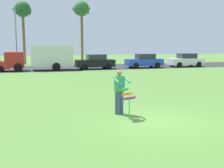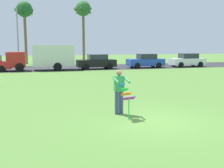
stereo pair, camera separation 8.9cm
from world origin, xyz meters
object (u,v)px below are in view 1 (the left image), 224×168
at_px(parked_car_black, 95,62).
at_px(palm_tree_right_near, 23,12).
at_px(kite_held, 127,95).
at_px(person_kite_flyer, 119,90).
at_px(palm_tree_centre_far, 82,11).
at_px(parked_truck_red_cab, 44,57).
at_px(parked_car_blue, 144,61).
at_px(parked_car_white, 186,60).
at_px(streetlight_pole, 16,34).

distance_m(parked_car_black, palm_tree_right_near, 14.13).
bearing_deg(kite_held, palm_tree_right_near, 97.35).
bearing_deg(person_kite_flyer, palm_tree_centre_far, 82.41).
bearing_deg(parked_truck_red_cab, kite_held, -84.66).
height_order(parked_car_black, palm_tree_centre_far, palm_tree_centre_far).
distance_m(parked_car_black, palm_tree_centre_far, 11.75).
height_order(parked_car_blue, palm_tree_right_near, palm_tree_right_near).
distance_m(parked_car_black, parked_car_white, 11.17).
bearing_deg(palm_tree_right_near, parked_car_white, -28.77).
bearing_deg(parked_car_blue, parked_truck_red_cab, -180.00).
relative_size(parked_car_white, palm_tree_right_near, 0.50).
height_order(parked_car_black, palm_tree_right_near, palm_tree_right_near).
relative_size(parked_car_black, parked_car_blue, 1.01).
bearing_deg(parked_car_black, palm_tree_centre_far, 87.87).
height_order(parked_car_white, palm_tree_right_near, palm_tree_right_near).
distance_m(parked_truck_red_cab, streetlight_pole, 8.42).
xyz_separation_m(palm_tree_right_near, streetlight_pole, (-0.86, -2.79, -2.96)).
height_order(parked_car_blue, streetlight_pole, streetlight_pole).
bearing_deg(palm_tree_centre_far, parked_truck_red_cab, -120.66).
xyz_separation_m(parked_car_white, streetlight_pole, (-19.54, 7.47, 3.22)).
bearing_deg(parked_car_white, kite_held, -125.64).
height_order(kite_held, parked_truck_red_cab, parked_truck_red_cab).
bearing_deg(person_kite_flyer, parked_car_blue, 64.67).
xyz_separation_m(parked_car_blue, palm_tree_centre_far, (-5.42, 9.80, 6.46)).
distance_m(kite_held, parked_truck_red_cab, 20.60).
bearing_deg(parked_truck_red_cab, palm_tree_right_near, 101.33).
bearing_deg(palm_tree_centre_far, parked_car_white, -42.22).
relative_size(kite_held, parked_car_white, 0.30).
height_order(parked_truck_red_cab, streetlight_pole, streetlight_pole).
distance_m(person_kite_flyer, parked_car_blue, 21.88).
bearing_deg(palm_tree_right_near, parked_car_blue, -37.67).
height_order(person_kite_flyer, parked_truck_red_cab, parked_truck_red_cab).
xyz_separation_m(parked_truck_red_cab, parked_car_blue, (11.23, 0.00, -0.64)).
bearing_deg(streetlight_pole, parked_car_white, -20.92).
bearing_deg(palm_tree_centre_far, kite_held, -97.32).
relative_size(person_kite_flyer, parked_car_black, 0.41).
bearing_deg(parked_truck_red_cab, parked_car_black, 0.01).
relative_size(person_kite_flyer, parked_car_white, 0.41).
xyz_separation_m(parked_car_white, palm_tree_right_near, (-18.67, 10.25, 6.19)).
relative_size(kite_held, parked_car_black, 0.30).
height_order(palm_tree_right_near, streetlight_pole, palm_tree_right_near).
height_order(kite_held, streetlight_pole, streetlight_pole).
relative_size(palm_tree_right_near, streetlight_pole, 1.20).
bearing_deg(kite_held, parked_car_black, 80.23).
height_order(kite_held, parked_car_white, parked_car_white).
distance_m(parked_car_black, streetlight_pole, 11.67).
bearing_deg(parked_car_white, palm_tree_centre_far, 137.78).
height_order(parked_truck_red_cab, parked_car_white, parked_truck_red_cab).
relative_size(parked_truck_red_cab, palm_tree_centre_far, 0.78).
height_order(parked_car_white, palm_tree_centre_far, palm_tree_centre_far).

